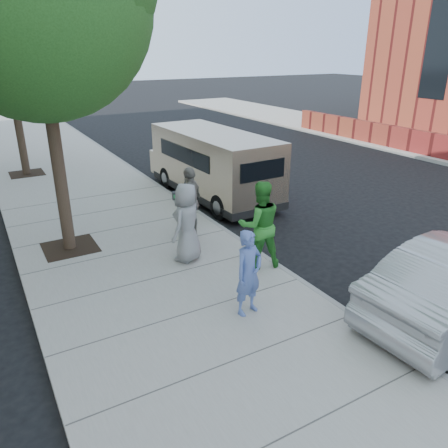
{
  "coord_description": "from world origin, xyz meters",
  "views": [
    {
      "loc": [
        -3.82,
        -7.55,
        4.53
      ],
      "look_at": [
        0.43,
        -0.18,
        1.1
      ],
      "focal_mm": 35.0,
      "sensor_mm": 36.0,
      "label": 1
    }
  ],
  "objects_px": {
    "person_officer": "(249,273)",
    "person_gray_shirt": "(187,223)",
    "person_green_shirt": "(260,225)",
    "parking_meter": "(178,205)",
    "person_striped_polo": "(191,202)",
    "tree_far": "(5,37)",
    "van": "(212,163)"
  },
  "relations": [
    {
      "from": "person_officer",
      "to": "person_gray_shirt",
      "type": "bearing_deg",
      "value": 78.58
    },
    {
      "from": "person_green_shirt",
      "to": "parking_meter",
      "type": "bearing_deg",
      "value": -48.22
    },
    {
      "from": "person_striped_polo",
      "to": "person_officer",
      "type": "bearing_deg",
      "value": 38.13
    },
    {
      "from": "tree_far",
      "to": "van",
      "type": "xyz_separation_m",
      "value": [
        4.93,
        -5.5,
        -3.76
      ]
    },
    {
      "from": "van",
      "to": "person_green_shirt",
      "type": "height_order",
      "value": "van"
    },
    {
      "from": "person_green_shirt",
      "to": "person_gray_shirt",
      "type": "xyz_separation_m",
      "value": [
        -1.2,
        1.03,
        -0.07
      ]
    },
    {
      "from": "parking_meter",
      "to": "person_green_shirt",
      "type": "height_order",
      "value": "person_green_shirt"
    },
    {
      "from": "person_green_shirt",
      "to": "person_striped_polo",
      "type": "xyz_separation_m",
      "value": [
        -0.54,
        2.19,
        -0.06
      ]
    },
    {
      "from": "parking_meter",
      "to": "person_gray_shirt",
      "type": "bearing_deg",
      "value": -97.33
    },
    {
      "from": "tree_far",
      "to": "person_striped_polo",
      "type": "height_order",
      "value": "tree_far"
    },
    {
      "from": "parking_meter",
      "to": "person_officer",
      "type": "xyz_separation_m",
      "value": [
        -0.25,
        -3.47,
        -0.13
      ]
    },
    {
      "from": "parking_meter",
      "to": "person_officer",
      "type": "height_order",
      "value": "person_officer"
    },
    {
      "from": "parking_meter",
      "to": "person_officer",
      "type": "distance_m",
      "value": 3.48
    },
    {
      "from": "tree_far",
      "to": "person_officer",
      "type": "bearing_deg",
      "value": -79.91
    },
    {
      "from": "van",
      "to": "person_green_shirt",
      "type": "relative_size",
      "value": 3.05
    },
    {
      "from": "tree_far",
      "to": "parking_meter",
      "type": "xyz_separation_m",
      "value": [
        2.38,
        -8.52,
        -3.82
      ]
    },
    {
      "from": "person_officer",
      "to": "person_green_shirt",
      "type": "height_order",
      "value": "person_green_shirt"
    },
    {
      "from": "person_officer",
      "to": "person_gray_shirt",
      "type": "xyz_separation_m",
      "value": [
        -0.02,
        2.43,
        0.1
      ]
    },
    {
      "from": "van",
      "to": "person_green_shirt",
      "type": "bearing_deg",
      "value": -109.42
    },
    {
      "from": "parking_meter",
      "to": "person_striped_polo",
      "type": "relative_size",
      "value": 0.71
    },
    {
      "from": "parking_meter",
      "to": "person_striped_polo",
      "type": "bearing_deg",
      "value": 24.87
    },
    {
      "from": "tree_far",
      "to": "person_officer",
      "type": "height_order",
      "value": "tree_far"
    },
    {
      "from": "tree_far",
      "to": "parking_meter",
      "type": "distance_m",
      "value": 9.64
    },
    {
      "from": "tree_far",
      "to": "person_gray_shirt",
      "type": "bearing_deg",
      "value": -77.54
    },
    {
      "from": "person_striped_polo",
      "to": "van",
      "type": "bearing_deg",
      "value": -168.55
    },
    {
      "from": "parking_meter",
      "to": "van",
      "type": "relative_size",
      "value": 0.22
    },
    {
      "from": "person_gray_shirt",
      "to": "person_striped_polo",
      "type": "height_order",
      "value": "person_striped_polo"
    },
    {
      "from": "tree_far",
      "to": "van",
      "type": "distance_m",
      "value": 8.29
    },
    {
      "from": "van",
      "to": "person_striped_polo",
      "type": "bearing_deg",
      "value": -128.54
    },
    {
      "from": "person_officer",
      "to": "person_striped_polo",
      "type": "relative_size",
      "value": 0.88
    },
    {
      "from": "van",
      "to": "person_green_shirt",
      "type": "xyz_separation_m",
      "value": [
        -1.61,
        -5.09,
        -0.03
      ]
    },
    {
      "from": "tree_far",
      "to": "person_striped_polo",
      "type": "relative_size",
      "value": 3.67
    }
  ]
}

